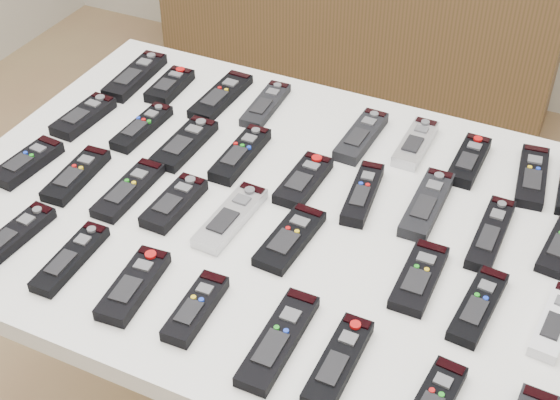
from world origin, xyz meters
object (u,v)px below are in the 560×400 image
at_px(remote_25, 478,306).
at_px(remote_26, 555,321).
at_px(remote_15, 427,204).
at_px(remote_6, 469,161).
at_px(remote_24, 419,277).
at_px(remote_21, 174,203).
at_px(remote_13, 304,180).
at_px(remote_1, 170,86).
at_px(remote_11, 185,144).
at_px(remote_5, 415,144).
at_px(remote_31, 196,308).
at_px(remote_4, 361,136).
at_px(remote_2, 221,96).
at_px(remote_0, 135,76).
at_px(remote_29, 70,258).
at_px(remote_20, 129,190).
at_px(remote_14, 363,194).
at_px(remote_23, 290,238).
at_px(remote_32, 278,340).
at_px(remote_12, 240,154).
at_px(remote_18, 27,162).
at_px(remote_22, 231,217).
at_px(table, 280,232).
at_px(remote_9, 84,116).
at_px(remote_10, 142,127).
at_px(remote_16, 491,234).
at_px(remote_33, 338,362).
at_px(remote_3, 266,105).
at_px(remote_28, 12,237).
at_px(remote_7, 532,176).

xyz_separation_m(remote_25, remote_26, (0.12, 0.02, 0.00)).
height_order(remote_15, remote_26, remote_15).
bearing_deg(remote_6, remote_24, -88.03).
bearing_deg(remote_21, remote_13, 42.93).
distance_m(remote_1, remote_11, 0.23).
distance_m(remote_5, remote_31, 0.61).
bearing_deg(remote_25, remote_4, 137.44).
bearing_deg(remote_5, remote_2, -178.81).
distance_m(remote_0, remote_15, 0.76).
bearing_deg(remote_29, remote_31, -3.56).
bearing_deg(remote_20, remote_2, 90.72).
bearing_deg(remote_0, remote_15, -14.50).
xyz_separation_m(remote_14, remote_25, (0.27, -0.19, -0.00)).
xyz_separation_m(remote_5, remote_23, (-0.11, -0.37, -0.00)).
distance_m(remote_1, remote_32, 0.78).
distance_m(remote_6, remote_12, 0.45).
bearing_deg(remote_29, remote_15, 36.68).
bearing_deg(remote_15, remote_14, -169.83).
relative_size(remote_18, remote_29, 0.89).
height_order(remote_22, remote_29, same).
bearing_deg(table, remote_5, 60.04).
xyz_separation_m(remote_6, remote_9, (-0.79, -0.20, 0.00)).
relative_size(remote_10, remote_14, 0.97).
bearing_deg(remote_14, remote_22, -146.36).
bearing_deg(remote_6, remote_16, -64.68).
relative_size(remote_13, remote_32, 0.78).
xyz_separation_m(remote_13, remote_33, (0.22, -0.38, 0.00)).
bearing_deg(remote_0, remote_12, -27.40).
xyz_separation_m(remote_3, remote_28, (-0.21, -0.58, 0.00)).
relative_size(table, remote_14, 7.14).
xyz_separation_m(remote_6, remote_22, (-0.35, -0.35, -0.00)).
relative_size(remote_2, remote_26, 1.21).
relative_size(remote_7, remote_33, 1.05).
xyz_separation_m(remote_12, remote_15, (0.38, 0.01, -0.00)).
height_order(remote_7, remote_16, same).
height_order(remote_0, remote_14, same).
distance_m(remote_1, remote_12, 0.31).
relative_size(remote_6, remote_32, 0.78).
distance_m(remote_25, remote_33, 0.26).
distance_m(remote_2, remote_29, 0.57).
bearing_deg(remote_11, remote_23, -27.51).
bearing_deg(remote_22, remote_9, 162.90).
xyz_separation_m(remote_12, remote_33, (0.37, -0.40, -0.00)).
distance_m(remote_16, remote_18, 0.90).
height_order(remote_13, remote_33, same).
bearing_deg(remote_14, remote_20, -163.22).
height_order(remote_20, remote_23, same).
distance_m(remote_25, remote_29, 0.68).
bearing_deg(remote_23, remote_25, 0.37).
xyz_separation_m(remote_13, remote_23, (0.04, -0.16, -0.00)).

